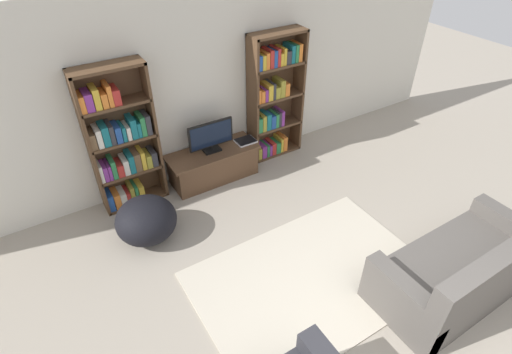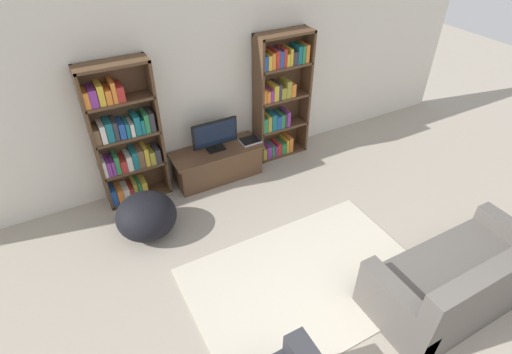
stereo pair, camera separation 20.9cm
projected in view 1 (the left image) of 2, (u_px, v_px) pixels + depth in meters
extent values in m
cube|color=silver|center=(201.00, 86.00, 5.29)|extent=(8.80, 0.06, 2.60)
cube|color=#513823|center=(90.00, 149.00, 4.70)|extent=(0.04, 0.30, 1.89)
cube|color=#513823|center=(154.00, 131.00, 5.03)|extent=(0.04, 0.30, 1.89)
cube|color=#513823|center=(120.00, 135.00, 4.96)|extent=(0.83, 0.04, 1.89)
cube|color=#513823|center=(106.00, 67.00, 4.31)|extent=(0.83, 0.30, 0.04)
cube|color=#513823|center=(137.00, 198.00, 5.43)|extent=(0.79, 0.30, 0.04)
cube|color=#234C99|center=(109.00, 200.00, 5.19)|extent=(0.07, 0.24, 0.24)
cube|color=orange|center=(116.00, 198.00, 5.23)|extent=(0.08, 0.24, 0.22)
cube|color=silver|center=(122.00, 196.00, 5.27)|extent=(0.08, 0.24, 0.20)
cube|color=#B72D28|center=(127.00, 195.00, 5.30)|extent=(0.05, 0.24, 0.19)
cube|color=#9E9333|center=(131.00, 192.00, 5.31)|extent=(0.05, 0.24, 0.25)
cube|color=#2D7F47|center=(135.00, 191.00, 5.34)|extent=(0.04, 0.24, 0.24)
cube|color=gold|center=(140.00, 190.00, 5.37)|extent=(0.07, 0.24, 0.23)
cube|color=#513823|center=(130.00, 170.00, 5.14)|extent=(0.79, 0.30, 0.04)
cube|color=silver|center=(100.00, 171.00, 4.90)|extent=(0.04, 0.24, 0.23)
cube|color=#7F338C|center=(104.00, 171.00, 4.93)|extent=(0.05, 0.24, 0.20)
cube|color=#7F338C|center=(108.00, 169.00, 4.95)|extent=(0.04, 0.24, 0.20)
cube|color=#2D7F47|center=(112.00, 167.00, 4.96)|extent=(0.06, 0.24, 0.25)
cube|color=#B72D28|center=(119.00, 168.00, 5.02)|extent=(0.08, 0.24, 0.16)
cube|color=silver|center=(124.00, 164.00, 5.04)|extent=(0.07, 0.24, 0.21)
cube|color=#196B75|center=(130.00, 161.00, 5.06)|extent=(0.07, 0.24, 0.25)
cube|color=brown|center=(136.00, 159.00, 5.09)|extent=(0.08, 0.24, 0.25)
cube|color=gold|center=(141.00, 158.00, 5.12)|extent=(0.05, 0.24, 0.25)
cube|color=#9E9333|center=(147.00, 158.00, 5.17)|extent=(0.07, 0.24, 0.18)
cube|color=#333338|center=(152.00, 156.00, 5.19)|extent=(0.07, 0.24, 0.20)
cube|color=#513823|center=(123.00, 139.00, 4.86)|extent=(0.79, 0.30, 0.04)
cube|color=brown|center=(92.00, 139.00, 4.63)|extent=(0.07, 0.24, 0.20)
cube|color=silver|center=(98.00, 136.00, 4.65)|extent=(0.06, 0.24, 0.23)
cube|color=#196B75|center=(104.00, 134.00, 4.68)|extent=(0.08, 0.24, 0.25)
cube|color=#333338|center=(110.00, 132.00, 4.71)|extent=(0.05, 0.24, 0.24)
cube|color=#234C99|center=(116.00, 132.00, 4.75)|extent=(0.07, 0.24, 0.20)
cube|color=#196B75|center=(122.00, 131.00, 4.78)|extent=(0.04, 0.24, 0.19)
cube|color=silver|center=(127.00, 131.00, 4.81)|extent=(0.05, 0.24, 0.17)
cube|color=#196B75|center=(131.00, 126.00, 4.82)|extent=(0.07, 0.24, 0.25)
cube|color=#196B75|center=(137.00, 127.00, 4.86)|extent=(0.04, 0.24, 0.19)
cube|color=#2D7F47|center=(141.00, 124.00, 4.87)|extent=(0.06, 0.24, 0.25)
cube|color=#333338|center=(146.00, 122.00, 4.89)|extent=(0.06, 0.24, 0.25)
cube|color=#513823|center=(114.00, 104.00, 4.57)|extent=(0.79, 0.30, 0.04)
cube|color=orange|center=(80.00, 102.00, 4.35)|extent=(0.06, 0.24, 0.19)
cube|color=#7F338C|center=(87.00, 100.00, 4.38)|extent=(0.08, 0.24, 0.21)
cube|color=gold|center=(95.00, 97.00, 4.40)|extent=(0.07, 0.24, 0.24)
cube|color=orange|center=(102.00, 98.00, 4.45)|extent=(0.07, 0.24, 0.17)
cube|color=orange|center=(108.00, 94.00, 4.46)|extent=(0.05, 0.24, 0.25)
cube|color=#B72D28|center=(114.00, 95.00, 4.51)|extent=(0.08, 0.24, 0.18)
cube|color=#513823|center=(253.00, 104.00, 5.65)|extent=(0.04, 0.30, 1.89)
cube|color=#513823|center=(298.00, 91.00, 5.98)|extent=(0.04, 0.30, 1.89)
cube|color=#513823|center=(271.00, 94.00, 5.90)|extent=(0.83, 0.04, 1.89)
cube|color=#513823|center=(278.00, 33.00, 5.25)|extent=(0.83, 0.30, 0.04)
cube|color=#513823|center=(274.00, 151.00, 6.37)|extent=(0.79, 0.30, 0.04)
cube|color=#9E9333|center=(256.00, 151.00, 6.15)|extent=(0.07, 0.24, 0.19)
cube|color=#7F338C|center=(261.00, 149.00, 6.18)|extent=(0.08, 0.24, 0.20)
cube|color=#2D7F47|center=(265.00, 148.00, 6.21)|extent=(0.04, 0.24, 0.20)
cube|color=#7F338C|center=(267.00, 148.00, 6.24)|extent=(0.04, 0.24, 0.18)
cube|color=#B72D28|center=(270.00, 146.00, 6.26)|extent=(0.07, 0.24, 0.20)
cube|color=#2D7F47|center=(275.00, 145.00, 6.30)|extent=(0.08, 0.24, 0.18)
cube|color=gold|center=(278.00, 143.00, 6.31)|extent=(0.04, 0.24, 0.23)
cube|color=orange|center=(282.00, 141.00, 6.33)|extent=(0.07, 0.24, 0.24)
cube|color=#513823|center=(275.00, 125.00, 6.09)|extent=(0.79, 0.30, 0.04)
cube|color=#2D7F47|center=(257.00, 123.00, 5.85)|extent=(0.07, 0.24, 0.23)
cube|color=#9E9333|center=(261.00, 121.00, 5.88)|extent=(0.06, 0.24, 0.25)
cube|color=#196B75|center=(265.00, 120.00, 5.91)|extent=(0.07, 0.24, 0.25)
cube|color=#234C99|center=(270.00, 120.00, 5.96)|extent=(0.08, 0.24, 0.21)
cube|color=#2D7F47|center=(273.00, 118.00, 5.98)|extent=(0.05, 0.24, 0.22)
cube|color=#333338|center=(276.00, 117.00, 6.00)|extent=(0.04, 0.24, 0.23)
cube|color=#7F338C|center=(279.00, 116.00, 6.02)|extent=(0.05, 0.24, 0.24)
cube|color=#513823|center=(276.00, 96.00, 5.80)|extent=(0.79, 0.30, 0.04)
cube|color=orange|center=(256.00, 95.00, 5.57)|extent=(0.04, 0.24, 0.20)
cube|color=orange|center=(259.00, 95.00, 5.61)|extent=(0.06, 0.24, 0.17)
cube|color=#7F338C|center=(263.00, 93.00, 5.63)|extent=(0.04, 0.24, 0.18)
cube|color=gold|center=(267.00, 91.00, 5.64)|extent=(0.07, 0.24, 0.23)
cube|color=#333338|center=(270.00, 89.00, 5.66)|extent=(0.04, 0.24, 0.24)
cube|color=#9E9333|center=(274.00, 91.00, 5.71)|extent=(0.08, 0.24, 0.17)
cube|color=#9E9333|center=(279.00, 87.00, 5.72)|extent=(0.08, 0.24, 0.25)
cube|color=orange|center=(283.00, 87.00, 5.77)|extent=(0.07, 0.24, 0.19)
cube|color=#513823|center=(277.00, 65.00, 5.52)|extent=(0.79, 0.30, 0.04)
cube|color=#234C99|center=(256.00, 62.00, 5.29)|extent=(0.06, 0.24, 0.20)
cube|color=gold|center=(260.00, 61.00, 5.32)|extent=(0.05, 0.24, 0.20)
cube|color=orange|center=(264.00, 59.00, 5.33)|extent=(0.05, 0.24, 0.22)
cube|color=#B72D28|center=(268.00, 57.00, 5.35)|extent=(0.06, 0.24, 0.24)
cube|color=#234C99|center=(271.00, 57.00, 5.38)|extent=(0.05, 0.24, 0.23)
cube|color=#B72D28|center=(275.00, 56.00, 5.40)|extent=(0.05, 0.24, 0.25)
cube|color=gold|center=(278.00, 58.00, 5.44)|extent=(0.05, 0.24, 0.17)
cube|color=gold|center=(281.00, 55.00, 5.45)|extent=(0.04, 0.24, 0.23)
cube|color=#333338|center=(284.00, 56.00, 5.49)|extent=(0.08, 0.24, 0.18)
cube|color=#196B75|center=(289.00, 53.00, 5.50)|extent=(0.06, 0.24, 0.25)
cube|color=#2D7F47|center=(293.00, 52.00, 5.53)|extent=(0.05, 0.24, 0.24)
cube|color=orange|center=(296.00, 51.00, 5.55)|extent=(0.06, 0.24, 0.25)
cube|color=brown|center=(213.00, 166.00, 5.71)|extent=(1.21, 0.48, 0.43)
cube|color=brown|center=(212.00, 152.00, 5.57)|extent=(1.29, 0.51, 0.04)
cube|color=black|center=(212.00, 150.00, 5.55)|extent=(0.24, 0.16, 0.03)
cylinder|color=black|center=(212.00, 147.00, 5.53)|extent=(0.04, 0.04, 0.05)
cube|color=black|center=(211.00, 134.00, 5.40)|extent=(0.65, 0.04, 0.37)
cube|color=black|center=(211.00, 135.00, 5.39)|extent=(0.60, 0.00, 0.33)
cube|color=silver|center=(245.00, 141.00, 5.74)|extent=(0.28, 0.23, 0.02)
cube|color=black|center=(245.00, 140.00, 5.74)|extent=(0.27, 0.22, 0.00)
cube|color=beige|center=(312.00, 278.00, 4.37)|extent=(2.52, 1.68, 0.02)
cube|color=#56514C|center=(455.00, 273.00, 4.17)|extent=(1.85, 0.87, 0.41)
cube|color=#56514C|center=(502.00, 267.00, 3.66)|extent=(1.85, 0.18, 0.49)
cube|color=#56514C|center=(401.00, 304.00, 3.76)|extent=(0.18, 0.87, 0.59)
cube|color=#56514C|center=(505.00, 237.00, 4.46)|extent=(0.18, 0.87, 0.59)
ellipsoid|color=black|center=(146.00, 220.00, 4.72)|extent=(0.72, 0.72, 0.53)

